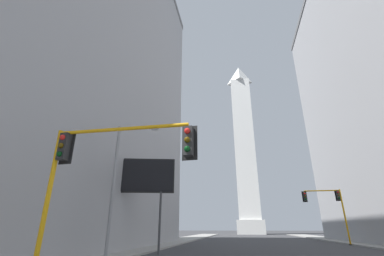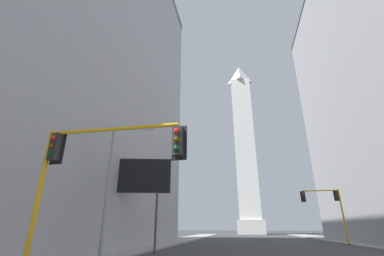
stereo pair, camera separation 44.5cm
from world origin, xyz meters
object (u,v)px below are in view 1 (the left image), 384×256
object	(u,v)px
traffic_light_mid_right	(329,202)
billboard_sign	(135,177)
obelisk	(244,144)
traffic_light_near_left	(101,160)
street_lamp	(121,174)

from	to	relation	value
traffic_light_mid_right	billboard_sign	distance (m)	24.48
obelisk	traffic_light_near_left	size ratio (longest dim) A/B	10.34
street_lamp	traffic_light_mid_right	bearing A→B (deg)	49.19
traffic_light_near_left	street_lamp	size ratio (longest dim) A/B	0.72
traffic_light_near_left	traffic_light_mid_right	bearing A→B (deg)	59.18
traffic_light_near_left	billboard_sign	distance (m)	11.79
billboard_sign	obelisk	bearing A→B (deg)	80.74
traffic_light_mid_right	street_lamp	world-z (taller)	street_lamp
street_lamp	traffic_light_near_left	bearing A→B (deg)	-71.54
obelisk	street_lamp	distance (m)	76.71
billboard_sign	traffic_light_mid_right	bearing A→B (deg)	38.66
obelisk	traffic_light_near_left	bearing A→B (deg)	-95.56
street_lamp	billboard_sign	size ratio (longest dim) A/B	1.10
obelisk	traffic_light_near_left	world-z (taller)	obelisk
traffic_light_near_left	billboard_sign	xyz separation A→B (m)	(-3.29, 11.23, 1.45)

